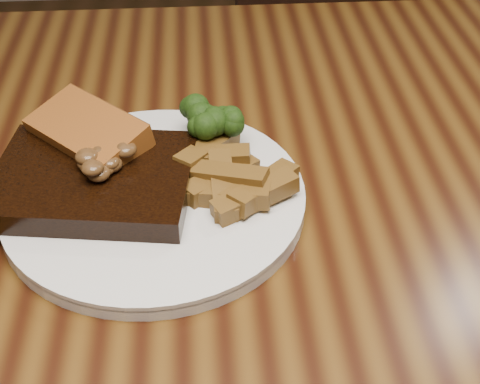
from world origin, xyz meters
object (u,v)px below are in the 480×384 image
Objects in this scene: chair_far at (324,91)px; garlic_bread at (91,150)px; steak at (94,181)px; potato_wedges at (237,178)px; plate at (155,200)px; dining_table at (234,277)px.

chair_far is 7.15× the size of garlic_bread.
steak is (-0.35, -0.68, 0.32)m from chair_far.
garlic_bread is 0.15m from potato_wedges.
plate is 2.41× the size of garlic_bread.
potato_wedges is (0.08, 0.01, 0.02)m from plate.
dining_table is 5.72× the size of plate.
plate is 2.64× the size of potato_wedges.
steak is at bearing 171.98° from dining_table.
dining_table is 0.12m from plate.
dining_table is at bearing -105.95° from potato_wedges.
plate is at bearing 0.95° from garlic_bread.
garlic_bread reaches higher than dining_table.
dining_table is 8.99× the size of steak.
chair_far is at bearing 71.87° from potato_wedges.
dining_table is at bearing -0.04° from steak.
dining_table is at bearing -7.93° from plate.
chair_far reaches higher than garlic_bread.
plate is (-0.07, 0.01, 0.10)m from dining_table.
plate is 1.57× the size of steak.
dining_table is 1.93× the size of chair_far.
chair_far reaches higher than potato_wedges.
dining_table is at bearing 17.25° from garlic_bread.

